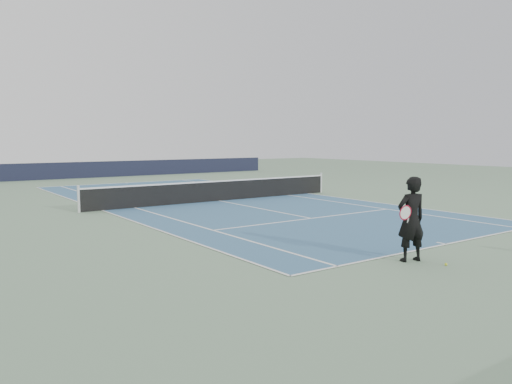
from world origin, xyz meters
TOP-DOWN VIEW (x-y plane):
  - ground at (0.00, 0.00)m, footprint 80.00×80.00m
  - court_surface at (0.00, 0.00)m, footprint 10.97×23.77m
  - tennis_net at (0.00, 0.00)m, footprint 12.90×0.10m
  - windscreen_far at (0.00, 17.88)m, footprint 30.00×0.25m
  - tennis_player at (-2.34, -12.48)m, footprint 0.89×0.72m
  - tennis_ball at (-2.03, -13.23)m, footprint 0.07×0.07m

SIDE VIEW (x-z plane):
  - ground at x=0.00m, z-range 0.00..0.00m
  - court_surface at x=0.00m, z-range 0.00..0.01m
  - tennis_ball at x=-2.03m, z-range 0.00..0.07m
  - tennis_net at x=0.00m, z-range -0.03..1.04m
  - windscreen_far at x=0.00m, z-range 0.00..1.20m
  - tennis_player at x=-2.34m, z-range 0.00..2.00m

